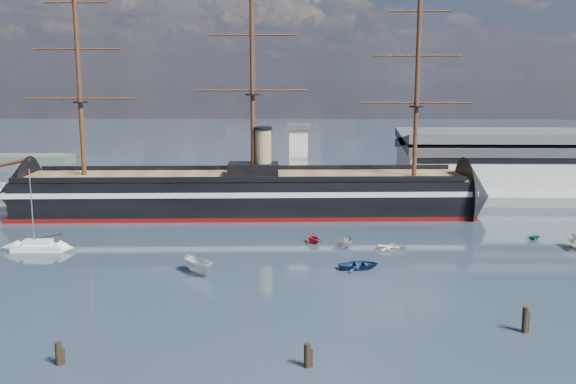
{
  "coord_description": "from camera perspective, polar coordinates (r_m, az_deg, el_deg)",
  "views": [
    {
      "loc": [
        3.48,
        -66.4,
        27.57
      ],
      "look_at": [
        1.45,
        35.0,
        9.0
      ],
      "focal_mm": 40.0,
      "sensor_mm": 36.0,
      "label": 1
    }
  ],
  "objects": [
    {
      "name": "ground",
      "position": [
        109.97,
        -0.71,
        -4.14
      ],
      "size": [
        600.0,
        600.0,
        0.0
      ],
      "primitive_type": "plane",
      "color": "#212D38",
      "rests_on": "ground"
    },
    {
      "name": "quay",
      "position": [
        145.19,
        3.7,
        -0.59
      ],
      "size": [
        180.0,
        18.0,
        2.0
      ],
      "primitive_type": "cube",
      "color": "slate",
      "rests_on": "ground"
    },
    {
      "name": "warehouse",
      "position": [
        157.45,
        21.42,
        2.51
      ],
      "size": [
        63.0,
        21.0,
        11.6
      ],
      "color": "#B7BABC",
      "rests_on": "ground"
    },
    {
      "name": "quay_tower",
      "position": [
        140.54,
        0.94,
        3.09
      ],
      "size": [
        5.0,
        5.0,
        15.0
      ],
      "color": "silver",
      "rests_on": "ground"
    },
    {
      "name": "warship",
      "position": [
        129.25,
        -4.73,
        -0.15
      ],
      "size": [
        113.22,
        20.19,
        53.94
      ],
      "rotation": [
        0.0,
        0.0,
        0.04
      ],
      "color": "black",
      "rests_on": "ground"
    },
    {
      "name": "sailboat",
      "position": [
        109.38,
        -21.33,
        -4.5
      ],
      "size": [
        8.29,
        2.52,
        13.21
      ],
      "rotation": [
        0.0,
        0.0,
        -0.01
      ],
      "color": "white",
      "rests_on": "ground"
    },
    {
      "name": "motorboat_a",
      "position": [
        91.52,
        -7.92,
        -7.26
      ],
      "size": [
        7.59,
        6.78,
        2.99
      ],
      "primitive_type": "imported",
      "rotation": [
        0.0,
        0.0,
        0.66
      ],
      "color": "silver",
      "rests_on": "ground"
    },
    {
      "name": "motorboat_b",
      "position": [
        93.72,
        6.33,
        -6.8
      ],
      "size": [
        2.16,
        3.86,
        1.7
      ],
      "primitive_type": "imported",
      "rotation": [
        0.0,
        0.0,
        1.77
      ],
      "color": "navy",
      "rests_on": "ground"
    },
    {
      "name": "motorboat_c",
      "position": [
        104.15,
        5.15,
        -5.02
      ],
      "size": [
        5.18,
        3.54,
        1.95
      ],
      "primitive_type": "imported",
      "rotation": [
        0.0,
        0.0,
        -0.4
      ],
      "color": "gray",
      "rests_on": "ground"
    },
    {
      "name": "motorboat_d",
      "position": [
        107.06,
        2.27,
        -4.56
      ],
      "size": [
        6.03,
        5.02,
        2.05
      ],
      "primitive_type": "imported",
      "rotation": [
        0.0,
        0.0,
        0.56
      ],
      "color": "maroon",
      "rests_on": "ground"
    },
    {
      "name": "motorboat_e",
      "position": [
        104.09,
        9.28,
        -5.12
      ],
      "size": [
        1.88,
        3.17,
        1.39
      ],
      "primitive_type": "imported",
      "rotation": [
        0.0,
        0.0,
        1.32
      ],
      "color": "#ECE9CE",
      "rests_on": "ground"
    },
    {
      "name": "motorboat_g",
      "position": [
        116.78,
        21.01,
        -3.98
      ],
      "size": [
        2.18,
        3.89,
        1.35
      ],
      "primitive_type": "imported",
      "rotation": [
        0.0,
        0.0,
        -1.4
      ],
      "color": "#15603A",
      "rests_on": "ground"
    },
    {
      "name": "piling_near_left",
      "position": [
        67.82,
        -19.66,
        -14.25
      ],
      "size": [
        0.64,
        0.64,
        2.98
      ],
      "primitive_type": "cylinder",
      "color": "black",
      "rests_on": "ground"
    },
    {
      "name": "piling_near_mid",
      "position": [
        63.66,
        1.71,
        -15.29
      ],
      "size": [
        0.64,
        0.64,
        3.07
      ],
      "primitive_type": "cylinder",
      "color": "black",
      "rests_on": "ground"
    },
    {
      "name": "piling_near_right",
      "position": [
        75.8,
        20.25,
        -11.63
      ],
      "size": [
        0.64,
        0.64,
        3.59
      ],
      "primitive_type": "cylinder",
      "color": "black",
      "rests_on": "ground"
    }
  ]
}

